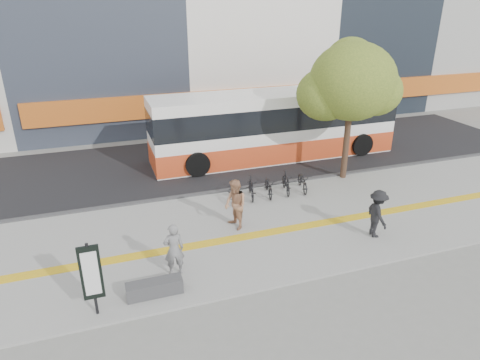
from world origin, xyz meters
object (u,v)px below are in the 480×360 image
object	(u,v)px
street_tree	(350,83)
signboard	(91,274)
pedestrian_dark	(377,214)
bench	(155,288)
seated_woman	(174,249)
pedestrian_tan	(235,205)
bus	(275,127)

from	to	relation	value
street_tree	signboard	bearing A→B (deg)	-150.93
signboard	pedestrian_dark	distance (m)	9.64
bench	pedestrian_dark	bearing A→B (deg)	5.57
bench	seated_woman	bearing A→B (deg)	47.98
signboard	seated_woman	size ratio (longest dim) A/B	1.28
pedestrian_tan	pedestrian_dark	world-z (taller)	pedestrian_tan
street_tree	bus	bearing A→B (deg)	117.67
bench	pedestrian_tan	world-z (taller)	pedestrian_tan
signboard	bench	bearing A→B (deg)	10.81
bench	signboard	xyz separation A→B (m)	(-1.60, -0.31, 1.06)
bus	pedestrian_dark	bearing A→B (deg)	-89.23
bus	pedestrian_dark	distance (m)	8.95
street_tree	bench	bearing A→B (deg)	-148.38
street_tree	seated_woman	distance (m)	11.00
seated_woman	pedestrian_tan	world-z (taller)	pedestrian_tan
street_tree	seated_woman	size ratio (longest dim) A/B	3.67
pedestrian_tan	street_tree	bearing A→B (deg)	103.47
bench	signboard	size ratio (longest dim) A/B	0.73
bus	pedestrian_tan	size ratio (longest dim) A/B	6.86
bench	signboard	world-z (taller)	signboard
signboard	pedestrian_tan	xyz separation A→B (m)	(5.02, 3.24, -0.34)
bench	street_tree	distance (m)	12.23
seated_woman	pedestrian_dark	bearing A→B (deg)	179.97
street_tree	pedestrian_dark	size ratio (longest dim) A/B	3.57
signboard	pedestrian_dark	xyz separation A→B (m)	(9.57, 1.08, -0.40)
bench	street_tree	size ratio (longest dim) A/B	0.25
bench	pedestrian_dark	world-z (taller)	pedestrian_dark
bench	bus	xyz separation A→B (m)	(7.85, 9.70, 1.38)
bench	street_tree	xyz separation A→B (m)	(9.78, 6.02, 4.21)
bus	pedestrian_tan	xyz separation A→B (m)	(-4.43, -6.76, -0.66)
signboard	bus	bearing A→B (deg)	46.63
seated_woman	pedestrian_tan	distance (m)	3.39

